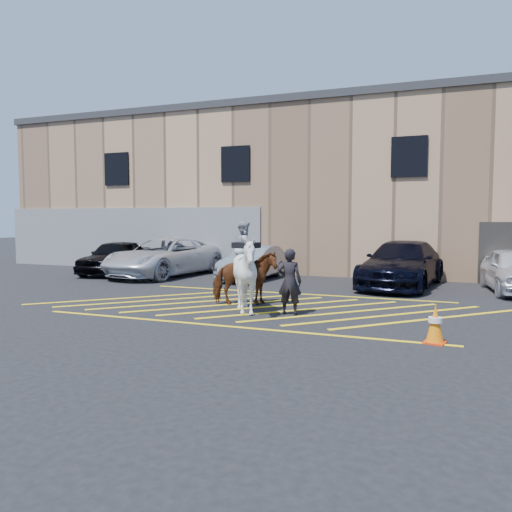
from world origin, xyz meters
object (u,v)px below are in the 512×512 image
(mounted_bay, at_px, (245,271))
(car_black_suv, at_px, (116,257))
(handler, at_px, (290,282))
(car_silver_sedan, at_px, (254,263))
(car_blue_suv, at_px, (402,264))
(car_white_pickup, at_px, (164,257))
(saddled_white, at_px, (246,275))
(traffic_cone, at_px, (435,324))

(mounted_bay, bearing_deg, car_black_suv, 147.71)
(car_black_suv, xyz_separation_m, handler, (9.43, -5.85, 0.10))
(car_silver_sedan, height_order, mounted_bay, mounted_bay)
(car_blue_suv, xyz_separation_m, mounted_bay, (-3.63, -5.27, 0.14))
(car_white_pickup, xyz_separation_m, handler, (7.12, -5.90, 0.04))
(car_black_suv, relative_size, car_white_pickup, 0.76)
(car_blue_suv, bearing_deg, handler, -101.20)
(mounted_bay, distance_m, saddled_white, 1.19)
(mounted_bay, xyz_separation_m, traffic_cone, (4.90, -2.54, -0.55))
(car_black_suv, height_order, traffic_cone, car_black_suv)
(car_blue_suv, height_order, traffic_cone, car_blue_suv)
(mounted_bay, distance_m, traffic_cone, 5.54)
(car_white_pickup, distance_m, mounted_bay, 7.52)
(car_white_pickup, relative_size, handler, 3.42)
(traffic_cone, bearing_deg, car_blue_suv, 99.18)
(car_black_suv, bearing_deg, car_silver_sedan, -3.97)
(car_blue_suv, distance_m, saddled_white, 7.09)
(handler, distance_m, mounted_bay, 1.76)
(handler, distance_m, saddled_white, 1.08)
(car_white_pickup, relative_size, mounted_bay, 2.43)
(car_blue_suv, xyz_separation_m, traffic_cone, (1.26, -7.81, -0.41))
(car_blue_suv, distance_m, mounted_bay, 6.40)
(car_silver_sedan, xyz_separation_m, traffic_cone, (6.71, -7.83, -0.27))
(car_white_pickup, bearing_deg, mounted_bay, -34.29)
(mounted_bay, bearing_deg, traffic_cone, -27.40)
(car_white_pickup, distance_m, handler, 9.25)
(car_silver_sedan, distance_m, mounted_bay, 5.60)
(car_silver_sedan, relative_size, traffic_cone, 5.30)
(car_black_suv, distance_m, traffic_cone, 14.85)
(car_white_pickup, height_order, saddled_white, saddled_white)
(handler, bearing_deg, car_black_suv, -34.68)
(car_black_suv, relative_size, saddled_white, 2.06)
(car_black_suv, height_order, car_white_pickup, car_white_pickup)
(car_blue_suv, distance_m, traffic_cone, 7.92)
(car_black_suv, distance_m, handler, 11.10)
(handler, xyz_separation_m, mounted_bay, (-1.53, 0.86, 0.11))
(car_blue_suv, height_order, handler, handler)
(saddled_white, height_order, traffic_cone, saddled_white)
(saddled_white, bearing_deg, car_blue_suv, 63.67)
(saddled_white, bearing_deg, car_silver_sedan, 109.84)
(handler, bearing_deg, car_silver_sedan, -64.34)
(car_silver_sedan, distance_m, handler, 7.01)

